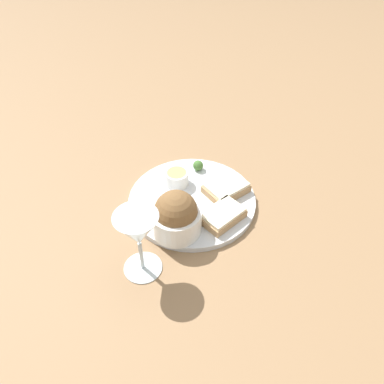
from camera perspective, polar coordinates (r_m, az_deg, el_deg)
The scene contains 8 objects.
ground_plane at distance 0.89m, azimuth 0.00°, elevation -1.59°, with size 4.00×4.00×0.00m, color #93704C.
dinner_plate at distance 0.89m, azimuth 0.00°, elevation -1.27°, with size 0.30×0.30×0.01m.
salad_bowl at distance 0.78m, azimuth -2.44°, elevation -3.64°, with size 0.11×0.11×0.10m.
sauce_ramekin at distance 0.91m, azimuth -2.33°, elevation 2.25°, with size 0.06×0.06×0.04m.
cheese_toast_near at distance 0.89m, azimuth 5.22°, elevation 0.64°, with size 0.12×0.10×0.03m.
cheese_toast_far at distance 0.83m, azimuth 4.68°, elevation -3.56°, with size 0.11×0.09×0.03m.
wine_glass at distance 0.69m, azimuth -8.25°, elevation -6.19°, with size 0.08×0.08×0.15m.
garnish at distance 0.95m, azimuth 0.94°, elevation 4.06°, with size 0.03×0.03×0.03m.
Camera 1 is at (0.54, 0.34, 0.63)m, focal length 35.00 mm.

